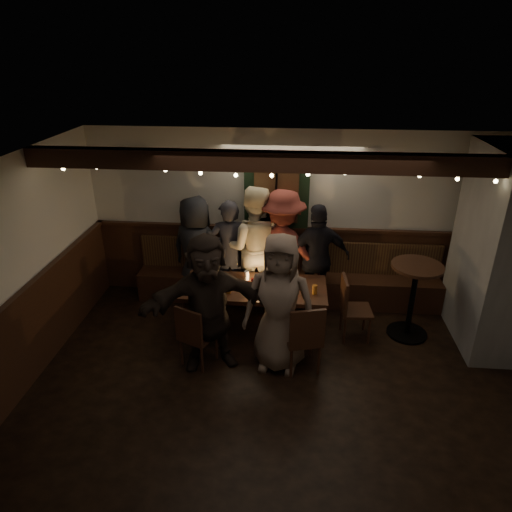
# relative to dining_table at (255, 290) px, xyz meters

# --- Properties ---
(room) EXTENTS (6.02, 5.01, 2.62)m
(room) POSITION_rel_dining_table_xyz_m (1.50, 0.02, 0.44)
(room) COLOR black
(room) RESTS_ON ground
(dining_table) EXTENTS (1.93, 0.83, 0.84)m
(dining_table) POSITION_rel_dining_table_xyz_m (0.00, 0.00, 0.00)
(dining_table) COLOR black
(dining_table) RESTS_ON ground
(chair_near_left) EXTENTS (0.51, 0.51, 0.85)m
(chair_near_left) POSITION_rel_dining_table_xyz_m (-0.66, -0.85, -0.15)
(chair_near_left) COLOR black
(chair_near_left) RESTS_ON ground
(chair_near_right) EXTENTS (0.51, 0.51, 0.93)m
(chair_near_right) POSITION_rel_dining_table_xyz_m (0.67, -0.85, -0.10)
(chair_near_right) COLOR black
(chair_near_right) RESTS_ON ground
(chair_end) EXTENTS (0.43, 0.43, 0.89)m
(chair_end) POSITION_rel_dining_table_xyz_m (1.29, -0.05, -0.13)
(chair_end) COLOR black
(chair_end) RESTS_ON ground
(high_top) EXTENTS (0.67, 0.67, 1.07)m
(high_top) POSITION_rel_dining_table_xyz_m (2.12, 0.07, 0.04)
(high_top) COLOR black
(high_top) RESTS_ON ground
(person_a) EXTENTS (0.95, 0.78, 1.68)m
(person_a) POSITION_rel_dining_table_xyz_m (-0.95, 0.76, 0.21)
(person_a) COLOR black
(person_a) RESTS_ON ground
(person_b) EXTENTS (0.64, 0.46, 1.65)m
(person_b) POSITION_rel_dining_table_xyz_m (-0.44, 0.76, 0.19)
(person_b) COLOR #2C2C35
(person_b) RESTS_ON ground
(person_c) EXTENTS (0.91, 0.72, 1.86)m
(person_c) POSITION_rel_dining_table_xyz_m (-0.09, 0.78, 0.30)
(person_c) COLOR beige
(person_c) RESTS_ON ground
(person_d) EXTENTS (1.32, 0.99, 1.82)m
(person_d) POSITION_rel_dining_table_xyz_m (0.35, 0.76, 0.28)
(person_d) COLOR maroon
(person_d) RESTS_ON ground
(person_e) EXTENTS (1.03, 0.61, 1.65)m
(person_e) POSITION_rel_dining_table_xyz_m (0.86, 0.67, 0.19)
(person_e) COLOR black
(person_e) RESTS_ON ground
(person_f) EXTENTS (1.69, 0.95, 1.74)m
(person_f) POSITION_rel_dining_table_xyz_m (-0.49, -0.77, 0.24)
(person_f) COLOR black
(person_f) RESTS_ON ground
(person_g) EXTENTS (0.92, 0.65, 1.76)m
(person_g) POSITION_rel_dining_table_xyz_m (0.36, -0.73, 0.25)
(person_g) COLOR #786354
(person_g) RESTS_ON ground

